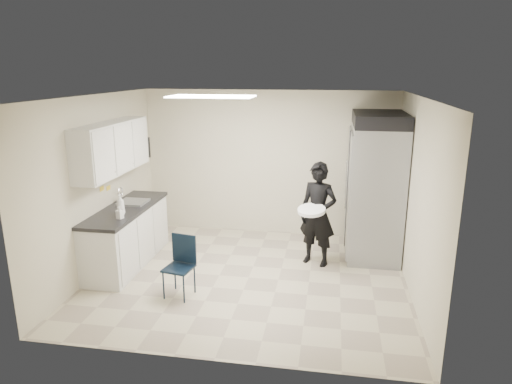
% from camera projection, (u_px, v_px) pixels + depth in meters
% --- Properties ---
extents(floor, '(4.50, 4.50, 0.00)m').
position_uv_depth(floor, '(249.00, 277.00, 6.67)').
color(floor, '#AFA689').
rests_on(floor, ground).
extents(ceiling, '(4.50, 4.50, 0.00)m').
position_uv_depth(ceiling, '(248.00, 96.00, 5.99)').
color(ceiling, silver).
rests_on(ceiling, back_wall).
extents(back_wall, '(4.50, 0.00, 4.50)m').
position_uv_depth(back_wall, '(268.00, 163.00, 8.23)').
color(back_wall, '#BFB99D').
rests_on(back_wall, floor).
extents(left_wall, '(0.00, 4.00, 4.00)m').
position_uv_depth(left_wall, '(98.00, 185.00, 6.69)').
color(left_wall, '#BFB99D').
rests_on(left_wall, floor).
extents(right_wall, '(0.00, 4.00, 4.00)m').
position_uv_depth(right_wall, '(417.00, 199.00, 5.97)').
color(right_wall, '#BFB99D').
rests_on(right_wall, floor).
extents(ceiling_panel, '(1.20, 0.60, 0.02)m').
position_uv_depth(ceiling_panel, '(211.00, 96.00, 6.47)').
color(ceiling_panel, white).
rests_on(ceiling_panel, ceiling).
extents(lower_counter, '(0.60, 1.90, 0.86)m').
position_uv_depth(lower_counter, '(127.00, 237.00, 7.06)').
color(lower_counter, silver).
rests_on(lower_counter, floor).
extents(countertop, '(0.64, 1.95, 0.05)m').
position_uv_depth(countertop, '(125.00, 209.00, 6.94)').
color(countertop, black).
rests_on(countertop, lower_counter).
extents(sink, '(0.42, 0.40, 0.14)m').
position_uv_depth(sink, '(133.00, 205.00, 7.18)').
color(sink, gray).
rests_on(sink, countertop).
extents(faucet, '(0.02, 0.02, 0.24)m').
position_uv_depth(faucet, '(121.00, 196.00, 7.17)').
color(faucet, silver).
rests_on(faucet, countertop).
extents(upper_cabinets, '(0.35, 1.80, 0.75)m').
position_uv_depth(upper_cabinets, '(112.00, 148.00, 6.71)').
color(upper_cabinets, silver).
rests_on(upper_cabinets, left_wall).
extents(towel_dispenser, '(0.22, 0.30, 0.35)m').
position_uv_depth(towel_dispenser, '(141.00, 148.00, 7.87)').
color(towel_dispenser, black).
rests_on(towel_dispenser, left_wall).
extents(notice_sticker_left, '(0.00, 0.12, 0.07)m').
position_uv_depth(notice_sticker_left, '(102.00, 189.00, 6.80)').
color(notice_sticker_left, yellow).
rests_on(notice_sticker_left, left_wall).
extents(notice_sticker_right, '(0.00, 0.12, 0.07)m').
position_uv_depth(notice_sticker_right, '(108.00, 188.00, 7.00)').
color(notice_sticker_right, yellow).
rests_on(notice_sticker_right, left_wall).
extents(commercial_fridge, '(0.80, 1.35, 2.10)m').
position_uv_depth(commercial_fridge, '(375.00, 191.00, 7.31)').
color(commercial_fridge, gray).
rests_on(commercial_fridge, floor).
extents(fridge_compressor, '(0.80, 1.35, 0.20)m').
position_uv_depth(fridge_compressor, '(380.00, 119.00, 7.01)').
color(fridge_compressor, black).
rests_on(fridge_compressor, commercial_fridge).
extents(folding_chair, '(0.41, 0.41, 0.80)m').
position_uv_depth(folding_chair, '(179.00, 268.00, 6.03)').
color(folding_chair, black).
rests_on(folding_chair, floor).
extents(man_tuxedo, '(0.69, 0.58, 1.61)m').
position_uv_depth(man_tuxedo, '(318.00, 214.00, 6.96)').
color(man_tuxedo, black).
rests_on(man_tuxedo, floor).
extents(bucket_lid, '(0.53, 0.53, 0.05)m').
position_uv_depth(bucket_lid, '(312.00, 210.00, 6.71)').
color(bucket_lid, white).
rests_on(bucket_lid, man_tuxedo).
extents(soap_bottle_a, '(0.15, 0.15, 0.30)m').
position_uv_depth(soap_bottle_a, '(121.00, 204.00, 6.57)').
color(soap_bottle_a, white).
rests_on(soap_bottle_a, countertop).
extents(soap_bottle_b, '(0.10, 0.10, 0.18)m').
position_uv_depth(soap_bottle_b, '(120.00, 212.00, 6.40)').
color(soap_bottle_b, '#9E9EA9').
rests_on(soap_bottle_b, countertop).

